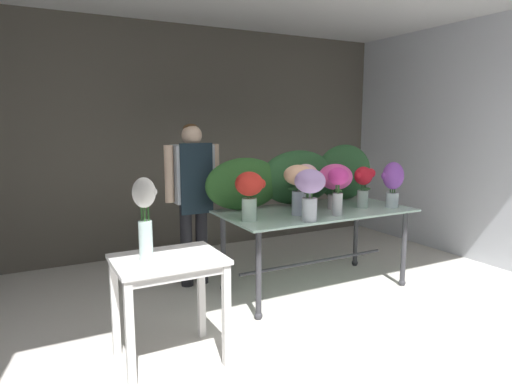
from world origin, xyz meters
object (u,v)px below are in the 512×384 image
Objects in this scene: vase_crimson_peonies at (364,183)px; side_table_white at (168,272)px; vase_fuchsia_snapdragons at (335,180)px; vase_white_roses_tall at (145,212)px; florist at (193,188)px; vase_scarlet_lilies at (249,191)px; vase_magenta_ranunculus at (338,185)px; vase_peach_stock at (298,182)px; vase_violet_hydrangea at (393,181)px; vase_blush_freesia at (306,180)px; vase_lilac_anemones at (310,188)px; display_table_glass at (316,222)px.

side_table_white is at bearing -166.04° from vase_crimson_peonies.
side_table_white is 2.02m from vase_fuchsia_snapdragons.
side_table_white is 1.36× the size of vase_white_roses_tall.
vase_scarlet_lilies is at bearing -73.33° from florist.
vase_crimson_peonies is 0.92× the size of vase_magenta_ranunculus.
vase_peach_stock reaches higher than vase_magenta_ranunculus.
vase_peach_stock is (-1.03, 0.13, 0.04)m from vase_violet_hydrangea.
vase_blush_freesia is 1.08× the size of vase_crimson_peonies.
vase_peach_stock is 0.77m from vase_crimson_peonies.
vase_scarlet_lilies is 0.94× the size of vase_violet_hydrangea.
side_table_white is 1.78m from vase_magenta_ranunculus.
vase_violet_hydrangea is at bearing -20.30° from vase_fuchsia_snapdragons.
side_table_white is 1.56m from vase_peach_stock.
vase_blush_freesia is at bearing 59.43° from vase_lilac_anemones.
florist reaches higher than display_table_glass.
vase_crimson_peonies is (0.83, 0.26, -0.04)m from vase_lilac_anemones.
display_table_glass is at bearing -32.90° from florist.
vase_blush_freesia is 0.40m from vase_magenta_ranunculus.
florist reaches higher than vase_violet_hydrangea.
vase_scarlet_lilies is 0.78× the size of vase_white_roses_tall.
vase_fuchsia_snapdragons reaches higher than vase_scarlet_lilies.
vase_fuchsia_snapdragons is 1.08× the size of vase_crimson_peonies.
vase_peach_stock is (0.05, 0.26, 0.02)m from vase_lilac_anemones.
vase_magenta_ranunculus is (-0.47, -0.19, 0.03)m from vase_crimson_peonies.
vase_lilac_anemones is (0.68, -1.03, 0.08)m from florist.
side_table_white is 0.45m from vase_white_roses_tall.
vase_blush_freesia is at bearing 127.39° from display_table_glass.
vase_blush_freesia is at bearing 102.19° from vase_magenta_ranunculus.
vase_peach_stock is at bearing 78.63° from vase_lilac_anemones.
vase_peach_stock reaches higher than vase_blush_freesia.
vase_peach_stock is at bearing -138.16° from vase_blush_freesia.
vase_peach_stock is (-0.22, -0.20, 0.02)m from vase_blush_freesia.
display_table_glass is 3.39× the size of vase_white_roses_tall.
vase_scarlet_lilies is 1.54m from vase_violet_hydrangea.
display_table_glass is at bearing 8.36° from vase_scarlet_lilies.
florist reaches higher than vase_blush_freesia.
vase_scarlet_lilies is at bearing 175.27° from vase_violet_hydrangea.
vase_crimson_peonies is (0.30, -0.08, -0.04)m from vase_fuchsia_snapdragons.
vase_lilac_anemones reaches higher than display_table_glass.
vase_scarlet_lilies is 0.75m from vase_blush_freesia.
vase_peach_stock reaches higher than display_table_glass.
vase_crimson_peonies is (1.50, -0.77, 0.05)m from florist.
florist reaches higher than vase_fuchsia_snapdragons.
vase_blush_freesia is 0.96× the size of vase_peach_stock.
vase_lilac_anemones reaches higher than vase_scarlet_lilies.
display_table_glass is 1.80m from side_table_white.
vase_white_roses_tall reaches higher than vase_crimson_peonies.
side_table_white is 2.49m from vase_violet_hydrangea.
vase_fuchsia_snapdragons is 0.31m from vase_crimson_peonies.
florist is 3.95× the size of vase_crimson_peonies.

